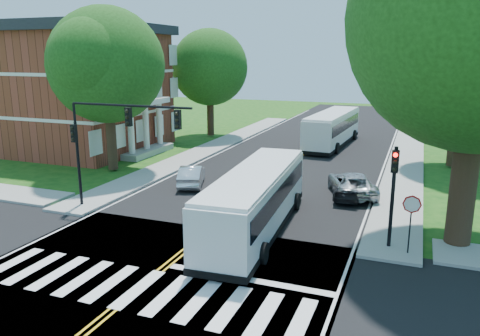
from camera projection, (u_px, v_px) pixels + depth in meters
The scene contains 23 objects.
ground at pixel (146, 283), 17.35m from camera, with size 140.00×140.00×0.00m, color #124812.
road at pixel (281, 172), 33.68m from camera, with size 14.00×96.00×0.01m, color black.
cross_road at pixel (146, 283), 17.35m from camera, with size 60.00×12.00×0.01m, color black.
center_line at pixel (295, 161), 37.31m from camera, with size 0.36×70.00×0.01m, color gold.
edge_line_w at pixel (217, 154), 39.68m from camera, with size 0.12×70.00×0.01m, color silver.
edge_line_e at pixel (383, 168), 34.94m from camera, with size 0.12×70.00×0.01m, color silver.
crosswalk at pixel (138, 289), 16.90m from camera, with size 12.60×3.00×0.01m, color silver.
stop_bar at pixel (249, 280), 17.58m from camera, with size 6.60×0.40×0.01m, color silver.
sidewalk_nw at pixel (215, 146), 42.90m from camera, with size 2.60×40.00×0.15m, color gray.
sidewalk_ne at pixel (406, 160), 37.13m from camera, with size 2.60×40.00×0.15m, color gray.
tree_west_near at pixel (107, 65), 32.28m from camera, with size 8.00×8.00×11.40m.
tree_west_far at pixel (210, 67), 46.75m from camera, with size 7.60×7.60×10.67m.
tree_east_mid at pixel (462, 60), 33.27m from camera, with size 8.40×8.40×11.93m.
tree_east_far at pixel (460, 69), 47.67m from camera, with size 7.20×7.20×10.34m.
brick_building at pixel (52, 87), 41.86m from camera, with size 20.00×13.00×10.80m.
signal_nw at pixel (111, 131), 24.19m from camera, with size 7.15×0.46×5.66m.
signal_ne at pixel (393, 184), 19.64m from camera, with size 0.30×0.46×4.40m.
stop_sign at pixel (411, 210), 19.16m from camera, with size 0.76×0.08×2.53m.
bus_lead at pixel (256, 199), 22.13m from camera, with size 3.32×11.60×2.96m.
bus_follow at pixel (332, 128), 43.30m from camera, with size 3.42×12.02×3.07m.
hatchback at pixel (192, 175), 30.16m from camera, with size 1.40×4.01×1.32m, color silver.
suv at pixel (352, 184), 28.09m from camera, with size 2.30×4.99×1.39m, color #A7AAAE.
dark_sedan at pixel (351, 189), 27.43m from camera, with size 1.58×3.89×1.13m, color black.
Camera 1 is at (8.95, -13.55, 8.25)m, focal length 35.00 mm.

